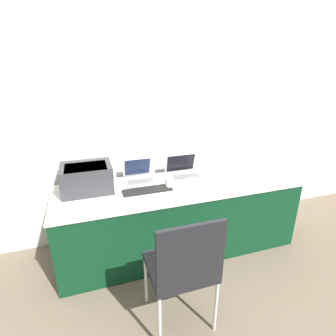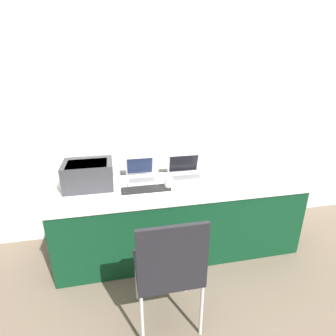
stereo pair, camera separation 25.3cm
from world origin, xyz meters
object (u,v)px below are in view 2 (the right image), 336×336
chair (169,265)px  mouse (179,187)px  laptop_left (141,175)px  external_keyboard (146,189)px  coffee_cup (168,183)px  printer (88,174)px  laptop_right (186,172)px

chair → mouse: bearing=71.8°
laptop_left → mouse: size_ratio=3.98×
external_keyboard → coffee_cup: coffee_cup is taller
printer → chair: 1.22m
laptop_right → coffee_cup: size_ratio=3.24×
printer → chair: printer is taller
laptop_left → mouse: bearing=-40.8°
laptop_left → chair: 1.13m
laptop_right → external_keyboard: (-0.45, -0.24, -0.04)m
laptop_left → external_keyboard: (0.02, -0.26, -0.04)m
printer → mouse: printer is taller
laptop_right → coffee_cup: (-0.24, -0.23, 0.00)m
chair → laptop_left: bearing=93.2°
laptop_right → printer: bearing=-177.1°
printer → laptop_right: bearing=2.9°
coffee_cup → mouse: bearing=-17.8°
chair → laptop_right: bearing=69.4°
printer → mouse: bearing=-14.2°
external_keyboard → mouse: mouse is taller
laptop_left → coffee_cup: bearing=-47.5°
coffee_cup → chair: 0.90m
printer → coffee_cup: 0.77m
laptop_left → chair: bearing=-86.8°
laptop_left → mouse: (0.33, -0.29, -0.03)m
laptop_left → chair: chair is taller
chair → external_keyboard: bearing=92.8°
external_keyboard → coffee_cup: 0.22m
coffee_cup → laptop_left: bearing=132.5°
external_keyboard → chair: bearing=-87.2°
printer → external_keyboard: bearing=-19.3°
external_keyboard → mouse: bearing=-5.1°
mouse → chair: 0.88m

